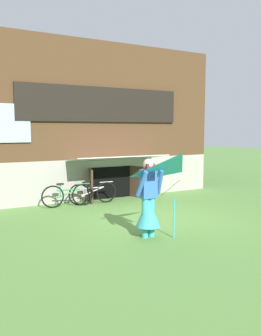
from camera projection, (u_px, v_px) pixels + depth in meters
The scene contains 6 objects.
ground_plane at pixel (151, 219), 9.13m from camera, with size 60.00×60.00×0.00m, color #56843D.
log_house at pixel (78, 123), 13.42m from camera, with size 8.54×5.61×5.09m.
person at pixel (148, 204), 7.48m from camera, with size 0.61×0.53×1.68m.
kite at pixel (182, 177), 7.05m from camera, with size 1.13×1.24×1.64m.
bicycle_silver at pixel (93, 193), 10.92m from camera, with size 1.55×0.13×0.71m.
bicycle_green at pixel (68, 195), 10.51m from camera, with size 1.56×0.21×0.71m.
Camera 1 is at (-4.80, -7.56, 2.28)m, focal length 37.96 mm.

